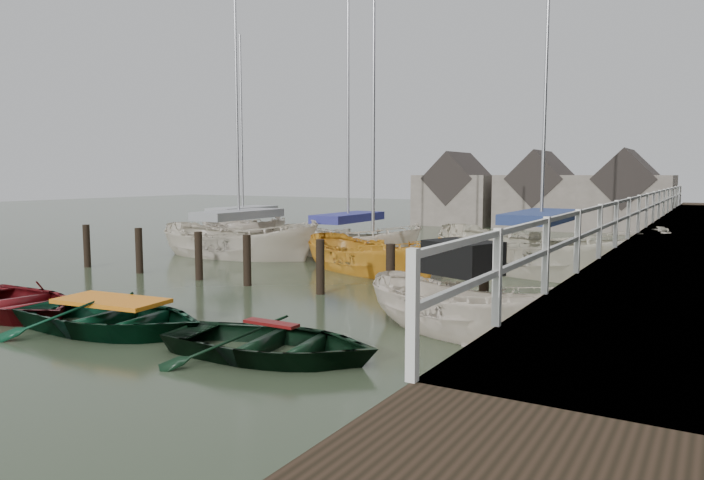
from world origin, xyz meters
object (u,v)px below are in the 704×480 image
Objects in this scene: rowboat_red at (14,315)px; sailboat_c at (373,271)px; sailboat_d at (540,271)px; sailboat_a at (240,255)px; rowboat_green at (113,332)px; sailboat_e at (244,242)px; sailboat_b at (348,254)px; motorboat at (458,328)px; rowboat_dkgreen at (272,357)px.

rowboat_red is 10.07m from sailboat_c.
rowboat_red is at bearing -179.79° from sailboat_c.
sailboat_a is at bearing 116.94° from sailboat_d.
sailboat_a reaches higher than sailboat_c.
rowboat_green is 0.40× the size of sailboat_e.
sailboat_d is 13.66m from sailboat_e.
sailboat_d is (7.22, -0.50, -0.00)m from sailboat_b.
rowboat_green is 6.69m from motorboat.
sailboat_b is 3.89m from sailboat_c.
motorboat reaches higher than rowboat_red.
sailboat_b is 1.13× the size of sailboat_c.
sailboat_c is (-3.02, 9.01, 0.01)m from rowboat_dkgreen.
rowboat_green is 0.89× the size of motorboat.
sailboat_b is at bearing -59.76° from sailboat_a.
motorboat is 0.46× the size of sailboat_e.
motorboat is at bearing -116.93° from sailboat_c.
sailboat_a is 1.16× the size of sailboat_e.
sailboat_a is (-11.13, 6.55, -0.03)m from motorboat.
rowboat_dkgreen is 13.15m from sailboat_b.
sailboat_e is (-5.17, 13.63, 0.06)m from rowboat_red.
sailboat_e is (-14.04, 10.19, -0.03)m from motorboat.
sailboat_d is (4.59, 2.36, 0.05)m from sailboat_c.
motorboat is at bearing -101.60° from sailboat_e.
rowboat_red is 10.24m from sailboat_a.
sailboat_e is at bearing 86.52° from sailboat_c.
sailboat_a is 4.05m from sailboat_b.
sailboat_a is 1.09× the size of sailboat_b.
rowboat_dkgreen is (3.72, 0.21, 0.00)m from rowboat_green.
sailboat_a reaches higher than rowboat_red.
rowboat_green is at bearing -162.15° from sailboat_c.
motorboat is at bearing -42.79° from rowboat_dkgreen.
sailboat_b is at bearing 3.14° from rowboat_red.
sailboat_c is 9.91m from sailboat_e.
rowboat_green is at bearing -154.56° from sailboat_a.
rowboat_green is at bearing 173.25° from sailboat_d.
sailboat_c is at bearing -91.28° from sailboat_e.
sailboat_e is at bearing 74.23° from motorboat.
sailboat_d reaches higher than sailboat_e.
motorboat is 7.80m from sailboat_c.
sailboat_c is at bearing 61.08° from motorboat.
rowboat_dkgreen is at bearing -149.42° from sailboat_b.
sailboat_e is (-2.92, 3.64, -0.00)m from sailboat_a.
sailboat_a is at bearing 21.17° from rowboat_red.
sailboat_a reaches higher than rowboat_dkgreen.
sailboat_a is at bearing 128.24° from sailboat_b.
sailboat_b is at bearing 16.53° from rowboat_dkgreen.
rowboat_red is at bearing 162.25° from sailboat_d.
sailboat_b reaches higher than sailboat_c.
sailboat_c is at bearing -13.50° from rowboat_red.
sailboat_e is (-11.96, 13.30, 0.06)m from rowboat_dkgreen.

